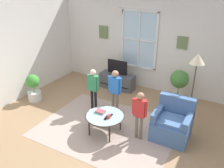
# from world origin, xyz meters

# --- Properties ---
(ground_plane) EXTENTS (6.46, 6.01, 0.02)m
(ground_plane) POSITION_xyz_m (0.00, 0.00, -0.01)
(ground_plane) COLOR #9E7A56
(back_wall) EXTENTS (5.86, 0.17, 2.75)m
(back_wall) POSITION_xyz_m (-0.01, 2.76, 1.38)
(back_wall) COLOR silver
(back_wall) RESTS_ON ground_plane
(side_wall_left) EXTENTS (0.12, 5.41, 2.75)m
(side_wall_left) POSITION_xyz_m (-2.99, 0.00, 1.37)
(side_wall_left) COLOR silver
(side_wall_left) RESTS_ON ground_plane
(area_rug) EXTENTS (3.02, 2.30, 0.01)m
(area_rug) POSITION_xyz_m (-0.02, 0.20, 0.00)
(area_rug) COLOR tan
(area_rug) RESTS_ON ground_plane
(tv_stand) EXTENTS (1.08, 0.42, 0.47)m
(tv_stand) POSITION_xyz_m (-0.81, 2.21, 0.23)
(tv_stand) COLOR #4C4C51
(tv_stand) RESTS_ON ground_plane
(television) EXTENTS (0.63, 0.08, 0.44)m
(television) POSITION_xyz_m (-0.81, 2.21, 0.70)
(television) COLOR #4C4C4C
(television) RESTS_ON tv_stand
(armchair) EXTENTS (0.76, 0.74, 0.87)m
(armchair) POSITION_xyz_m (1.35, 0.62, 0.33)
(armchair) COLOR #476B9E
(armchair) RESTS_ON ground_plane
(coffee_table) EXTENTS (0.86, 0.86, 0.45)m
(coffee_table) POSITION_xyz_m (0.02, 0.04, 0.42)
(coffee_table) COLOR #99B2B7
(coffee_table) RESTS_ON ground_plane
(book_stack) EXTENTS (0.22, 0.16, 0.05)m
(book_stack) POSITION_xyz_m (-0.12, 0.09, 0.47)
(book_stack) COLOR #6EABA0
(book_stack) RESTS_ON coffee_table
(cup) EXTENTS (0.08, 0.08, 0.09)m
(cup) POSITION_xyz_m (0.15, -0.02, 0.49)
(cup) COLOR #BF3F3F
(cup) RESTS_ON coffee_table
(remote_near_books) EXTENTS (0.04, 0.14, 0.02)m
(remote_near_books) POSITION_xyz_m (0.14, 0.08, 0.46)
(remote_near_books) COLOR black
(remote_near_books) RESTS_ON coffee_table
(remote_near_cup) EXTENTS (0.07, 0.15, 0.02)m
(remote_near_cup) POSITION_xyz_m (0.10, -0.04, 0.46)
(remote_near_cup) COLOR black
(remote_near_cup) RESTS_ON coffee_table
(person_green_shirt) EXTENTS (0.34, 0.16, 1.14)m
(person_green_shirt) POSITION_xyz_m (-0.72, 0.74, 0.71)
(person_green_shirt) COLOR black
(person_green_shirt) RESTS_ON ground_plane
(person_blue_shirt) EXTENTS (0.36, 0.16, 1.18)m
(person_blue_shirt) POSITION_xyz_m (-0.15, 0.83, 0.74)
(person_blue_shirt) COLOR #726656
(person_blue_shirt) RESTS_ON ground_plane
(person_red_shirt) EXTENTS (0.33, 0.15, 1.10)m
(person_red_shirt) POSITION_xyz_m (0.75, 0.21, 0.69)
(person_red_shirt) COLOR #726656
(person_red_shirt) RESTS_ON ground_plane
(potted_plant_by_window) EXTENTS (0.49, 0.49, 0.92)m
(potted_plant_by_window) POSITION_xyz_m (1.05, 2.25, 0.60)
(potted_plant_by_window) COLOR silver
(potted_plant_by_window) RESTS_ON ground_plane
(potted_plant_corner) EXTENTS (0.37, 0.37, 0.77)m
(potted_plant_corner) POSITION_xyz_m (-2.48, 0.40, 0.40)
(potted_plant_corner) COLOR silver
(potted_plant_corner) RESTS_ON ground_plane
(floor_lamp) EXTENTS (0.32, 0.32, 1.72)m
(floor_lamp) POSITION_xyz_m (1.56, 1.29, 1.44)
(floor_lamp) COLOR black
(floor_lamp) RESTS_ON ground_plane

